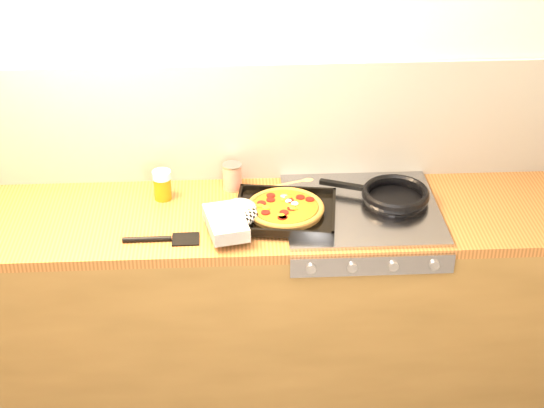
{
  "coord_description": "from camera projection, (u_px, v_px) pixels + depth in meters",
  "views": [
    {
      "loc": [
        -0.04,
        -1.67,
        2.58
      ],
      "look_at": [
        0.1,
        1.08,
        0.95
      ],
      "focal_mm": 55.0,
      "sensor_mm": 36.0,
      "label": 1
    }
  ],
  "objects": [
    {
      "name": "counter_run",
      "position": [
        248.0,
        305.0,
        3.46
      ],
      "size": [
        3.2,
        0.62,
        0.9
      ],
      "color": "brown",
      "rests_on": "ground"
    },
    {
      "name": "room_shell",
      "position": [
        243.0,
        123.0,
        3.35
      ],
      "size": [
        3.2,
        3.2,
        3.2
      ],
      "color": "white",
      "rests_on": "ground"
    },
    {
      "name": "pizza_on_tray",
      "position": [
        269.0,
        212.0,
        3.16
      ],
      "size": [
        0.53,
        0.43,
        0.07
      ],
      "color": "black",
      "rests_on": "stovetop"
    },
    {
      "name": "wooden_spoon",
      "position": [
        287.0,
        185.0,
        3.41
      ],
      "size": [
        0.29,
        0.12,
        0.02
      ],
      "color": "#B2894B",
      "rests_on": "counter_run"
    },
    {
      "name": "frying_pan",
      "position": [
        394.0,
        195.0,
        3.27
      ],
      "size": [
        0.46,
        0.35,
        0.04
      ],
      "color": "black",
      "rests_on": "stovetop"
    },
    {
      "name": "stovetop",
      "position": [
        361.0,
        209.0,
        3.25
      ],
      "size": [
        0.6,
        0.56,
        0.02
      ],
      "primitive_type": "cube",
      "color": "#9E9EA3",
      "rests_on": "counter_run"
    },
    {
      "name": "juice_glass",
      "position": [
        162.0,
        185.0,
        3.3
      ],
      "size": [
        0.09,
        0.09,
        0.12
      ],
      "color": "orange",
      "rests_on": "counter_run"
    },
    {
      "name": "tomato_can",
      "position": [
        232.0,
        177.0,
        3.37
      ],
      "size": [
        0.1,
        0.1,
        0.11
      ],
      "color": "maroon",
      "rests_on": "counter_run"
    },
    {
      "name": "black_spatula",
      "position": [
        163.0,
        239.0,
        3.06
      ],
      "size": [
        0.28,
        0.09,
        0.02
      ],
      "color": "black",
      "rests_on": "counter_run"
    }
  ]
}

